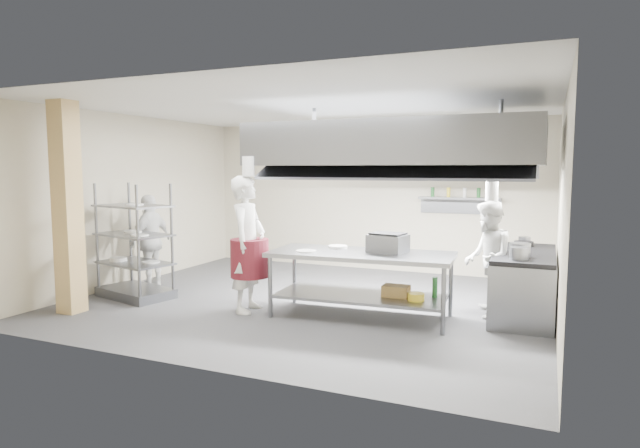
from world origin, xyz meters
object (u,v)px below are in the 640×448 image
at_px(island, 361,285).
at_px(chef_head, 248,244).
at_px(cooking_range, 524,286).
at_px(pass_rack, 134,241).
at_px(chef_plating, 151,241).
at_px(chef_line, 488,259).
at_px(griddle, 388,243).
at_px(stockpot, 520,250).

relative_size(island, chef_head, 1.28).
xyz_separation_m(island, chef_head, (-1.60, -0.33, 0.52)).
xyz_separation_m(cooking_range, chef_head, (-3.68, -1.33, 0.56)).
xyz_separation_m(pass_rack, cooking_range, (5.77, 1.34, -0.49)).
bearing_deg(cooking_range, island, -154.32).
bearing_deg(chef_plating, pass_rack, 22.39).
relative_size(island, chef_plating, 1.56).
bearing_deg(pass_rack, island, 18.96).
relative_size(island, cooking_range, 1.25).
relative_size(chef_line, chef_plating, 1.01).
bearing_deg(griddle, island, -143.93).
distance_m(island, chef_line, 1.80).
bearing_deg(chef_line, cooking_range, 109.12).
relative_size(cooking_range, stockpot, 7.55).
bearing_deg(chef_plating, chef_line, 93.43).
height_order(cooking_range, chef_plating, chef_plating).
distance_m(chef_line, stockpot, 0.52).
bearing_deg(chef_line, chef_plating, -95.11).
bearing_deg(pass_rack, cooking_range, 26.78).
distance_m(island, stockpot, 2.16).
distance_m(island, chef_plating, 4.04).
height_order(chef_plating, griddle, chef_plating).
bearing_deg(chef_plating, griddle, 86.69).
distance_m(pass_rack, chef_plating, 0.81).
distance_m(chef_plating, griddle, 4.35).
distance_m(pass_rack, stockpot, 5.78).
xyz_separation_m(cooking_range, stockpot, (-0.05, -0.48, 0.57)).
bearing_deg(island, cooking_range, 21.91).
relative_size(pass_rack, chef_plating, 1.13).
bearing_deg(chef_head, griddle, -82.56).
xyz_separation_m(cooking_range, chef_plating, (-6.08, -0.59, 0.39)).
distance_m(chef_plating, stockpot, 6.03).
bearing_deg(chef_head, chef_plating, 65.97).
bearing_deg(stockpot, island, -165.68).
bearing_deg(chef_line, pass_rack, -86.97).
height_order(chef_head, griddle, chef_head).
height_order(island, stockpot, stockpot).
xyz_separation_m(griddle, stockpot, (1.69, 0.36, -0.04)).
xyz_separation_m(chef_plating, griddle, (4.33, -0.25, 0.23)).
relative_size(pass_rack, cooking_range, 0.91).
height_order(pass_rack, chef_line, pass_rack).
distance_m(island, pass_rack, 3.74).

